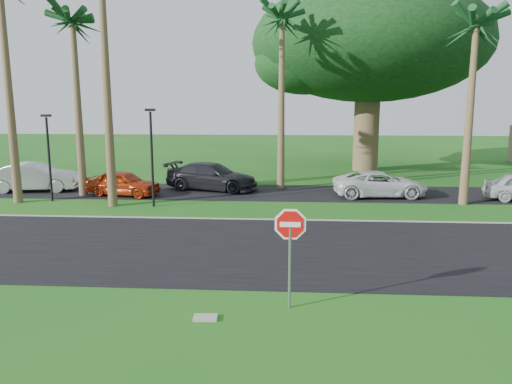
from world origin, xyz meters
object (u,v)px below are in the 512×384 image
(car_red, at_px, (123,183))
(car_dark, at_px, (212,177))
(car_minivan, at_px, (380,184))
(car_silver, at_px, (35,177))
(stop_sign_near, at_px, (290,237))

(car_red, xyz_separation_m, car_dark, (4.44, 2.00, 0.10))
(car_red, bearing_deg, car_dark, -53.76)
(car_minivan, bearing_deg, car_silver, 84.37)
(car_red, xyz_separation_m, car_minivan, (13.58, 0.56, 0.00))
(stop_sign_near, bearing_deg, car_red, 122.04)
(car_dark, bearing_deg, car_minivan, -84.19)
(car_minivan, bearing_deg, car_dark, 76.51)
(stop_sign_near, distance_m, car_red, 16.67)
(car_red, height_order, car_dark, car_dark)
(stop_sign_near, xyz_separation_m, car_red, (-8.83, 14.10, -1.11))
(stop_sign_near, relative_size, car_minivan, 0.54)
(stop_sign_near, bearing_deg, car_dark, 105.22)
(car_silver, bearing_deg, stop_sign_near, -146.38)
(car_silver, xyz_separation_m, car_red, (5.34, -0.93, -0.12))
(stop_sign_near, distance_m, car_silver, 20.68)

